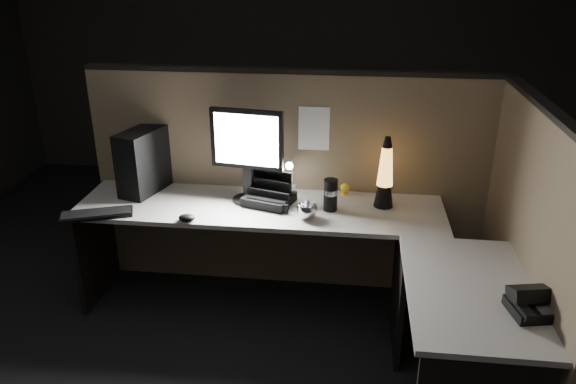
# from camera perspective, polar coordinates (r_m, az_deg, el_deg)

# --- Properties ---
(floor) EXTENTS (6.00, 6.00, 0.00)m
(floor) POSITION_cam_1_polar(r_m,az_deg,el_deg) (3.40, -1.79, -17.10)
(floor) COLOR black
(floor) RESTS_ON ground
(room_shell) EXTENTS (6.00, 6.00, 6.00)m
(room_shell) POSITION_cam_1_polar(r_m,az_deg,el_deg) (2.66, -2.23, 10.58)
(room_shell) COLOR silver
(room_shell) RESTS_ON ground
(partition_back) EXTENTS (2.66, 0.06, 1.50)m
(partition_back) POSITION_cam_1_polar(r_m,az_deg,el_deg) (3.80, 0.14, 0.81)
(partition_back) COLOR brown
(partition_back) RESTS_ON ground
(partition_right) EXTENTS (0.06, 1.66, 1.50)m
(partition_right) POSITION_cam_1_polar(r_m,az_deg,el_deg) (3.17, 23.01, -6.07)
(partition_right) COLOR brown
(partition_right) RESTS_ON ground
(desk) EXTENTS (2.60, 1.60, 0.73)m
(desk) POSITION_cam_1_polar(r_m,az_deg,el_deg) (3.25, 1.89, -6.64)
(desk) COLOR #AEABA4
(desk) RESTS_ON ground
(pc_tower) EXTENTS (0.28, 0.43, 0.42)m
(pc_tower) POSITION_cam_1_polar(r_m,az_deg,el_deg) (3.80, -14.37, 3.12)
(pc_tower) COLOR black
(pc_tower) RESTS_ON desk
(monitor) EXTENTS (0.46, 0.20, 0.60)m
(monitor) POSITION_cam_1_polar(r_m,az_deg,el_deg) (3.49, -4.19, 4.60)
(monitor) COLOR black
(monitor) RESTS_ON desk
(keyboard) EXTENTS (0.45, 0.28, 0.02)m
(keyboard) POSITION_cam_1_polar(r_m,az_deg,el_deg) (3.58, -18.88, -2.16)
(keyboard) COLOR black
(keyboard) RESTS_ON desk
(mouse) EXTENTS (0.10, 0.08, 0.04)m
(mouse) POSITION_cam_1_polar(r_m,az_deg,el_deg) (3.38, -10.25, -2.59)
(mouse) COLOR black
(mouse) RESTS_ON desk
(clip_lamp) EXTENTS (0.05, 0.19, 0.25)m
(clip_lamp) POSITION_cam_1_polar(r_m,az_deg,el_deg) (3.64, 0.26, 1.88)
(clip_lamp) COLOR silver
(clip_lamp) RESTS_ON desk
(organizer) EXTENTS (0.34, 0.32, 0.22)m
(organizer) POSITION_cam_1_polar(r_m,az_deg,el_deg) (3.56, -1.90, -0.33)
(organizer) COLOR black
(organizer) RESTS_ON desk
(lava_lamp) EXTENTS (0.12, 0.12, 0.45)m
(lava_lamp) POSITION_cam_1_polar(r_m,az_deg,el_deg) (3.50, 9.83, 1.41)
(lava_lamp) COLOR black
(lava_lamp) RESTS_ON desk
(travel_mug) EXTENTS (0.09, 0.09, 0.20)m
(travel_mug) POSITION_cam_1_polar(r_m,az_deg,el_deg) (3.44, 4.35, -0.30)
(travel_mug) COLOR black
(travel_mug) RESTS_ON desk
(steel_mug) EXTENTS (0.12, 0.12, 0.09)m
(steel_mug) POSITION_cam_1_polar(r_m,az_deg,el_deg) (3.35, 1.95, -1.96)
(steel_mug) COLOR silver
(steel_mug) RESTS_ON desk
(figurine) EXTENTS (0.06, 0.06, 0.06)m
(figurine) POSITION_cam_1_polar(r_m,az_deg,el_deg) (3.68, 5.81, 0.45)
(figurine) COLOR yellow
(figurine) RESTS_ON desk
(pinned_paper) EXTENTS (0.20, 0.00, 0.29)m
(pinned_paper) POSITION_cam_1_polar(r_m,az_deg,el_deg) (3.62, 2.65, 6.45)
(pinned_paper) COLOR white
(pinned_paper) RESTS_ON partition_back
(desk_phone) EXTENTS (0.24, 0.24, 0.13)m
(desk_phone) POSITION_cam_1_polar(r_m,az_deg,el_deg) (2.74, 23.64, -10.23)
(desk_phone) COLOR black
(desk_phone) RESTS_ON desk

